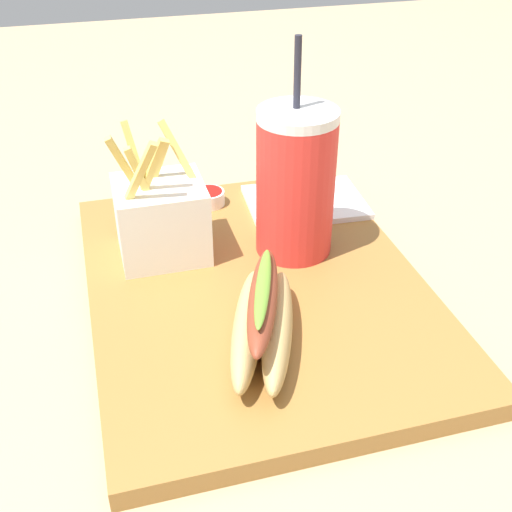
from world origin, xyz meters
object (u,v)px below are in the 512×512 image
fries_basket (161,218)px  napkin_stack (305,202)px  hot_dog_1 (263,321)px  soda_cup (295,183)px  ketchup_cup_1 (209,197)px

fries_basket → napkin_stack: (0.06, -0.18, -0.04)m
hot_dog_1 → soda_cup: bearing=-27.6°
soda_cup → hot_dog_1: bearing=152.4°
hot_dog_1 → ketchup_cup_1: (0.26, -0.01, -0.02)m
soda_cup → napkin_stack: soda_cup is taller
soda_cup → ketchup_cup_1: bearing=29.3°
fries_basket → ketchup_cup_1: bearing=-36.7°
ketchup_cup_1 → napkin_stack: ketchup_cup_1 is taller
ketchup_cup_1 → napkin_stack: size_ratio=0.28×
fries_basket → hot_dog_1: 0.18m
hot_dog_1 → napkin_stack: bearing=-27.2°
fries_basket → napkin_stack: fries_basket is taller
soda_cup → hot_dog_1: 0.17m
fries_basket → hot_dog_1: (-0.17, -0.06, -0.02)m
soda_cup → hot_dog_1: (-0.14, 0.08, -0.05)m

